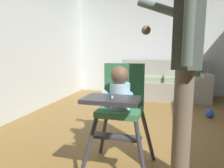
{
  "coord_description": "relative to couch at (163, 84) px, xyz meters",
  "views": [
    {
      "loc": [
        0.09,
        -2.45,
        1.07
      ],
      "look_at": [
        -0.36,
        -0.73,
        0.79
      ],
      "focal_mm": 33.21,
      "sensor_mm": 36.0,
      "label": 1
    }
  ],
  "objects": [
    {
      "name": "adult_standing",
      "position": [
        0.19,
        -3.19,
        0.66
      ],
      "size": [
        0.51,
        0.51,
        1.73
      ],
      "rotation": [
        0.0,
        0.0,
        3.1
      ],
      "color": "#70614E",
      "rests_on": "ground"
    },
    {
      "name": "wall_far",
      "position": [
        -0.04,
        0.52,
        0.99
      ],
      "size": [
        5.14,
        0.06,
        2.65
      ],
      "primitive_type": "cube",
      "color": "silver",
      "rests_on": "ground"
    },
    {
      "name": "wall_left",
      "position": [
        -2.24,
        -2.1,
        0.99
      ],
      "size": [
        0.06,
        6.38,
        2.65
      ],
      "primitive_type": "cube",
      "color": "silver",
      "rests_on": "ground"
    },
    {
      "name": "ground",
      "position": [
        -0.04,
        -2.4,
        -0.38
      ],
      "size": [
        5.94,
        7.38,
        0.1
      ],
      "primitive_type": "cube",
      "color": "brown"
    },
    {
      "name": "high_chair",
      "position": [
        -0.31,
        -3.16,
        0.33
      ],
      "size": [
        0.62,
        0.73,
        0.97
      ],
      "rotation": [
        0.0,
        0.0,
        -1.59
      ],
      "color": "#36353B",
      "rests_on": "ground"
    },
    {
      "name": "wall_clock",
      "position": [
        0.36,
        0.48,
        1.7
      ],
      "size": [
        0.31,
        0.04,
        0.31
      ],
      "color": "white"
    },
    {
      "name": "toy_ball",
      "position": [
        0.78,
        -1.32,
        -0.26
      ],
      "size": [
        0.15,
        0.15,
        0.15
      ],
      "primitive_type": "sphere",
      "color": "#284CB7",
      "rests_on": "ground"
    },
    {
      "name": "couch",
      "position": [
        0.0,
        0.0,
        0.0
      ],
      "size": [
        2.0,
        0.86,
        0.86
      ],
      "rotation": [
        0.0,
        0.0,
        -1.57
      ],
      "color": "gray",
      "rests_on": "ground"
    }
  ]
}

